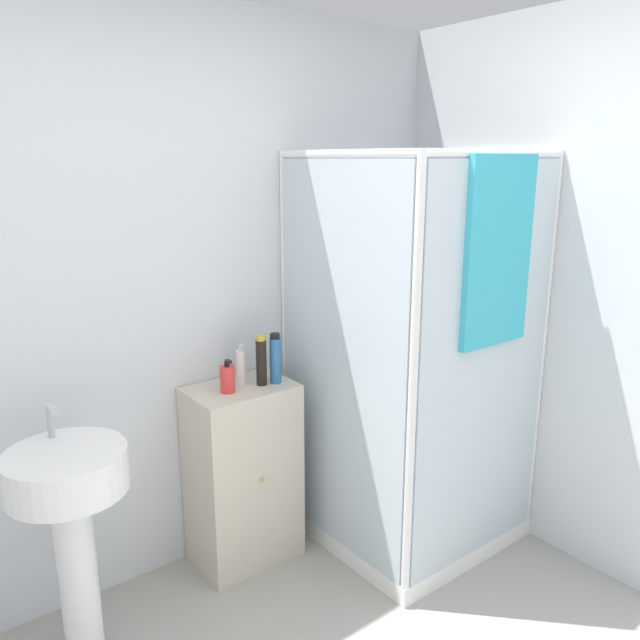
{
  "coord_description": "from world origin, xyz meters",
  "views": [
    {
      "loc": [
        -0.9,
        -0.79,
        1.85
      ],
      "look_at": [
        0.6,
        1.14,
        1.22
      ],
      "focal_mm": 35.0,
      "sensor_mm": 36.0,
      "label": 1
    }
  ],
  "objects_px": {
    "shampoo_bottle_tall_black": "(261,361)",
    "lotion_bottle_white": "(241,366)",
    "soap_dispenser": "(227,379)",
    "shampoo_bottle_blue": "(275,359)",
    "sink": "(71,508)"
  },
  "relations": [
    {
      "from": "shampoo_bottle_tall_black",
      "to": "lotion_bottle_white",
      "type": "bearing_deg",
      "value": 126.96
    },
    {
      "from": "soap_dispenser",
      "to": "shampoo_bottle_blue",
      "type": "distance_m",
      "value": 0.24
    },
    {
      "from": "shampoo_bottle_tall_black",
      "to": "shampoo_bottle_blue",
      "type": "distance_m",
      "value": 0.07
    },
    {
      "from": "soap_dispenser",
      "to": "lotion_bottle_white",
      "type": "xyz_separation_m",
      "value": [
        0.11,
        0.07,
        0.02
      ]
    },
    {
      "from": "sink",
      "to": "shampoo_bottle_blue",
      "type": "xyz_separation_m",
      "value": [
        0.97,
        0.13,
        0.33
      ]
    },
    {
      "from": "soap_dispenser",
      "to": "shampoo_bottle_blue",
      "type": "bearing_deg",
      "value": -7.3
    },
    {
      "from": "sink",
      "to": "soap_dispenser",
      "type": "xyz_separation_m",
      "value": [
        0.74,
        0.16,
        0.28
      ]
    },
    {
      "from": "shampoo_bottle_tall_black",
      "to": "lotion_bottle_white",
      "type": "height_order",
      "value": "shampoo_bottle_tall_black"
    },
    {
      "from": "shampoo_bottle_tall_black",
      "to": "shampoo_bottle_blue",
      "type": "height_order",
      "value": "shampoo_bottle_blue"
    },
    {
      "from": "sink",
      "to": "lotion_bottle_white",
      "type": "bearing_deg",
      "value": 14.66
    },
    {
      "from": "sink",
      "to": "shampoo_bottle_blue",
      "type": "relative_size",
      "value": 4.27
    },
    {
      "from": "soap_dispenser",
      "to": "lotion_bottle_white",
      "type": "distance_m",
      "value": 0.13
    },
    {
      "from": "shampoo_bottle_tall_black",
      "to": "lotion_bottle_white",
      "type": "xyz_separation_m",
      "value": [
        -0.06,
        0.08,
        -0.03
      ]
    },
    {
      "from": "shampoo_bottle_blue",
      "to": "lotion_bottle_white",
      "type": "height_order",
      "value": "shampoo_bottle_blue"
    },
    {
      "from": "shampoo_bottle_blue",
      "to": "lotion_bottle_white",
      "type": "xyz_separation_m",
      "value": [
        -0.12,
        0.1,
        -0.03
      ]
    }
  ]
}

